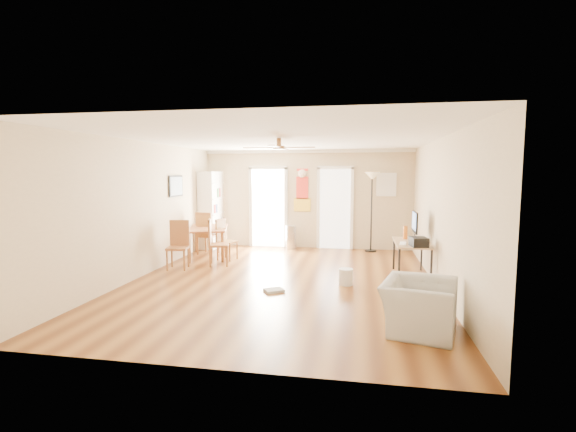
% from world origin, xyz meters
% --- Properties ---
extents(floor, '(7.00, 7.00, 0.00)m').
position_xyz_m(floor, '(0.00, 0.00, 0.00)').
color(floor, brown).
rests_on(floor, ground).
extents(ceiling, '(5.50, 7.00, 0.00)m').
position_xyz_m(ceiling, '(0.00, 0.00, 2.60)').
color(ceiling, silver).
rests_on(ceiling, floor).
extents(wall_back, '(5.50, 0.04, 2.60)m').
position_xyz_m(wall_back, '(0.00, 3.50, 1.30)').
color(wall_back, beige).
rests_on(wall_back, floor).
extents(wall_front, '(5.50, 0.04, 2.60)m').
position_xyz_m(wall_front, '(0.00, -3.50, 1.30)').
color(wall_front, beige).
rests_on(wall_front, floor).
extents(wall_left, '(0.04, 7.00, 2.60)m').
position_xyz_m(wall_left, '(-2.75, 0.00, 1.30)').
color(wall_left, beige).
rests_on(wall_left, floor).
extents(wall_right, '(0.04, 7.00, 2.60)m').
position_xyz_m(wall_right, '(2.75, 0.00, 1.30)').
color(wall_right, beige).
rests_on(wall_right, floor).
extents(crown_molding, '(5.50, 7.00, 0.08)m').
position_xyz_m(crown_molding, '(0.00, 0.00, 2.56)').
color(crown_molding, white).
rests_on(crown_molding, wall_back).
extents(kitchen_doorway, '(0.90, 0.10, 2.10)m').
position_xyz_m(kitchen_doorway, '(-1.05, 3.48, 1.05)').
color(kitchen_doorway, white).
rests_on(kitchen_doorway, wall_back).
extents(bathroom_doorway, '(0.80, 0.10, 2.10)m').
position_xyz_m(bathroom_doorway, '(0.75, 3.48, 1.05)').
color(bathroom_doorway, white).
rests_on(bathroom_doorway, wall_back).
extents(wall_decal, '(0.46, 0.03, 1.10)m').
position_xyz_m(wall_decal, '(-0.13, 3.48, 1.55)').
color(wall_decal, red).
rests_on(wall_decal, wall_back).
extents(ac_grille, '(0.50, 0.04, 0.60)m').
position_xyz_m(ac_grille, '(2.05, 3.47, 1.70)').
color(ac_grille, white).
rests_on(ac_grille, wall_back).
extents(framed_poster, '(0.04, 0.66, 0.48)m').
position_xyz_m(framed_poster, '(-2.73, 1.40, 1.70)').
color(framed_poster, black).
rests_on(framed_poster, wall_left).
extents(ceiling_fan, '(1.24, 1.24, 0.20)m').
position_xyz_m(ceiling_fan, '(0.00, -0.30, 2.43)').
color(ceiling_fan, '#593819').
rests_on(ceiling_fan, ceiling).
extents(bookshelf, '(0.64, 0.99, 2.03)m').
position_xyz_m(bookshelf, '(-2.53, 3.07, 1.02)').
color(bookshelf, silver).
rests_on(bookshelf, floor).
extents(dining_table, '(1.20, 1.60, 0.71)m').
position_xyz_m(dining_table, '(-2.15, 1.87, 0.35)').
color(dining_table, '#985931').
rests_on(dining_table, floor).
extents(dining_chair_right_a, '(0.47, 0.47, 0.94)m').
position_xyz_m(dining_chair_right_a, '(-1.60, 1.61, 0.47)').
color(dining_chair_right_a, olive).
rests_on(dining_chair_right_a, floor).
extents(dining_chair_right_b, '(0.51, 0.51, 1.00)m').
position_xyz_m(dining_chair_right_b, '(-1.60, 1.04, 0.50)').
color(dining_chair_right_b, '#956130').
rests_on(dining_chair_right_b, floor).
extents(dining_chair_near, '(0.48, 0.48, 1.00)m').
position_xyz_m(dining_chair_near, '(-2.33, 0.56, 0.50)').
color(dining_chair_near, brown).
rests_on(dining_chair_near, floor).
extents(dining_chair_far, '(0.50, 0.50, 1.04)m').
position_xyz_m(dining_chair_far, '(-2.28, 2.18, 0.52)').
color(dining_chair_far, '#A97A36').
rests_on(dining_chair_far, floor).
extents(trash_can, '(0.31, 0.31, 0.62)m').
position_xyz_m(trash_can, '(-0.38, 3.21, 0.31)').
color(trash_can, '#BBBBBE').
rests_on(trash_can, floor).
extents(torchiere_lamp, '(0.39, 0.39, 2.02)m').
position_xyz_m(torchiere_lamp, '(1.68, 3.21, 1.01)').
color(torchiere_lamp, black).
rests_on(torchiere_lamp, floor).
extents(computer_desk, '(0.63, 1.26, 0.68)m').
position_xyz_m(computer_desk, '(2.38, 0.74, 0.34)').
color(computer_desk, tan).
rests_on(computer_desk, floor).
extents(imac, '(0.14, 0.61, 0.56)m').
position_xyz_m(imac, '(2.47, 1.01, 0.96)').
color(imac, black).
rests_on(imac, computer_desk).
extents(keyboard, '(0.16, 0.37, 0.01)m').
position_xyz_m(keyboard, '(2.20, 0.52, 0.68)').
color(keyboard, white).
rests_on(keyboard, computer_desk).
extents(printer, '(0.33, 0.37, 0.17)m').
position_xyz_m(printer, '(2.45, 0.27, 0.76)').
color(printer, black).
rests_on(printer, computer_desk).
extents(orange_bottle, '(0.10, 0.10, 0.26)m').
position_xyz_m(orange_bottle, '(2.30, 1.09, 0.81)').
color(orange_bottle, orange).
rests_on(orange_bottle, computer_desk).
extents(wastebasket_a, '(0.26, 0.26, 0.29)m').
position_xyz_m(wastebasket_a, '(1.17, -0.07, 0.15)').
color(wastebasket_a, silver).
rests_on(wastebasket_a, floor).
extents(floor_cloth, '(0.39, 0.38, 0.04)m').
position_xyz_m(floor_cloth, '(-0.01, -0.71, 0.02)').
color(floor_cloth, '#A09F9A').
rests_on(floor_cloth, floor).
extents(armchair, '(1.08, 1.17, 0.64)m').
position_xyz_m(armchair, '(2.15, -2.06, 0.32)').
color(armchair, '#AAAAA5').
rests_on(armchair, floor).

